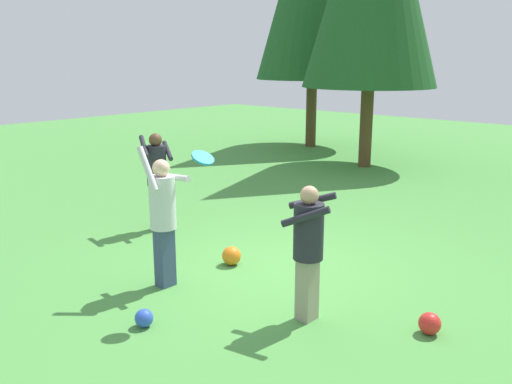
% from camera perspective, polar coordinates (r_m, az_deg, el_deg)
% --- Properties ---
extents(ground_plane, '(40.00, 40.00, 0.00)m').
position_cam_1_polar(ground_plane, '(7.96, 2.42, -7.89)').
color(ground_plane, '#4C9342').
extents(person_thrower, '(0.60, 0.52, 1.88)m').
position_cam_1_polar(person_thrower, '(7.14, -9.67, -2.04)').
color(person_thrower, '#38476B').
rests_on(person_thrower, ground_plane).
extents(person_catcher, '(0.70, 0.67, 1.58)m').
position_cam_1_polar(person_catcher, '(6.18, 5.46, -5.23)').
color(person_catcher, gray).
rests_on(person_catcher, ground_plane).
extents(person_bystander, '(0.73, 0.70, 1.70)m').
position_cam_1_polar(person_bystander, '(9.57, -10.28, 1.96)').
color(person_bystander, '#4C382D').
rests_on(person_bystander, ground_plane).
extents(frisbee, '(0.25, 0.27, 0.15)m').
position_cam_1_polar(frisbee, '(6.28, -5.57, 3.58)').
color(frisbee, '#2393D1').
extents(ball_red, '(0.25, 0.25, 0.25)m').
position_cam_1_polar(ball_red, '(6.43, 17.63, -12.92)').
color(ball_red, red).
rests_on(ball_red, ground_plane).
extents(ball_orange, '(0.28, 0.28, 0.28)m').
position_cam_1_polar(ball_orange, '(8.02, -2.57, -6.64)').
color(ball_orange, orange).
rests_on(ball_orange, ground_plane).
extents(ball_blue, '(0.21, 0.21, 0.21)m').
position_cam_1_polar(ball_blue, '(6.42, -11.58, -12.74)').
color(ball_blue, blue).
rests_on(ball_blue, ground_plane).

